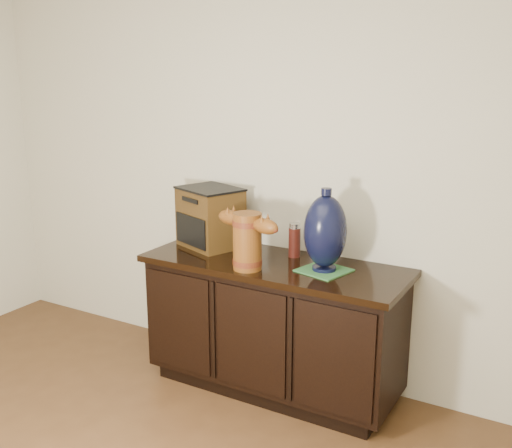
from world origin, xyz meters
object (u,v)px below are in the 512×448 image
Objects in this scene: tv_radio at (210,217)px; spray_can at (294,240)px; terracotta_vessel at (247,238)px; sideboard at (274,325)px; lamp_base at (325,232)px.

spray_can is (0.52, 0.06, -0.08)m from tv_radio.
sideboard is at bearing 82.88° from terracotta_vessel.
tv_radio is 2.22× the size of spray_can.
spray_can is (-0.24, 0.15, -0.12)m from lamp_base.
tv_radio is at bearing 162.66° from terracotta_vessel.
lamp_base is 2.23× the size of spray_can.
sideboard is 0.65m from lamp_base.
tv_radio is at bearing 169.39° from sideboard.
sideboard is 0.73m from tv_radio.
spray_can is at bearing 149.24° from lamp_base.
tv_radio is at bearing 173.50° from lamp_base.
sideboard is 3.39× the size of lamp_base.
tv_radio is at bearing -173.66° from spray_can.
spray_can reaches higher than sideboard.
terracotta_vessel is 1.00× the size of tv_radio.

